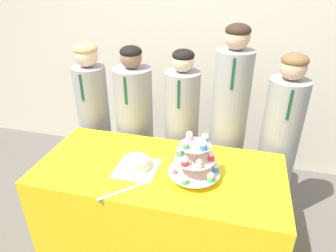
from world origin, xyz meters
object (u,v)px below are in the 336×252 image
student_3 (227,133)px  round_cake (137,163)px  cake_knife (114,194)px  cupcake_stand (195,159)px  student_0 (95,125)px  student_2 (181,138)px  student_4 (277,149)px  student_1 (135,133)px

student_3 → round_cake: bearing=-130.9°
cake_knife → cupcake_stand: size_ratio=0.73×
student_0 → student_3: 1.18m
student_2 → student_4: (0.77, 0.00, 0.01)m
student_4 → student_1: bearing=180.0°
student_1 → student_4: bearing=-0.0°
cupcake_stand → student_2: bearing=109.2°
student_3 → student_4: bearing=-0.0°
cake_knife → student_1: bearing=57.0°
student_3 → student_4: (0.40, -0.00, -0.09)m
cake_knife → student_4: 1.34m
student_1 → student_3: size_ratio=0.88×
student_3 → student_2: bearing=-180.0°
student_3 → student_4: student_3 is taller
round_cake → student_2: size_ratio=0.19×
cupcake_stand → student_3: size_ratio=0.20×
student_2 → student_4: 0.77m
cake_knife → student_4: (0.99, 0.90, -0.08)m
cupcake_stand → student_1: student_1 is taller
cake_knife → student_0: (-0.58, 0.90, -0.08)m
student_3 → student_1: bearing=-180.0°
student_1 → student_3: student_3 is taller
round_cake → cake_knife: bearing=-99.4°
round_cake → student_4: bearing=33.7°
student_1 → student_3: 0.80m
cupcake_stand → student_1: (-0.63, 0.62, -0.24)m
round_cake → student_0: bearing=135.0°
round_cake → cake_knife: 0.28m
cake_knife → student_2: bearing=31.1°
round_cake → student_2: (0.17, 0.63, -0.14)m
cake_knife → round_cake: bearing=35.1°
cake_knife → student_4: size_ratio=0.17×
cake_knife → student_3: (0.59, 0.90, 0.01)m
cupcake_stand → student_4: size_ratio=0.23×
cupcake_stand → student_3: 0.65m
student_1 → student_3: bearing=0.0°
student_1 → student_2: (0.41, -0.00, 0.01)m
student_3 → student_4: size_ratio=1.12×
cupcake_stand → student_4: 0.86m
cupcake_stand → round_cake: bearing=-178.9°
student_1 → round_cake: bearing=-68.8°
cupcake_stand → student_2: (-0.22, 0.62, -0.23)m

